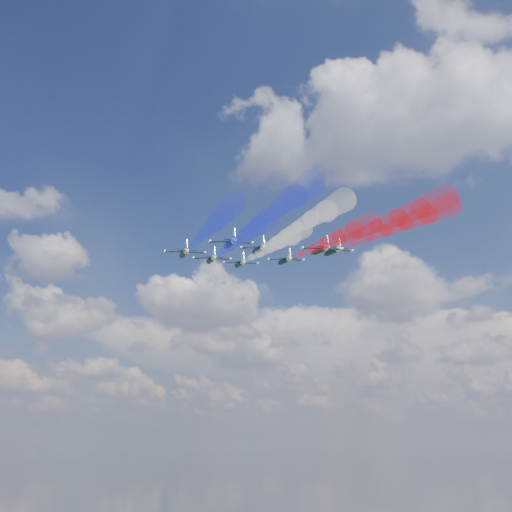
% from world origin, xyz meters
% --- Properties ---
extents(jet_lead, '(15.61, 16.07, 5.42)m').
position_xyz_m(jet_lead, '(-35.30, 7.37, 156.92)').
color(jet_lead, black).
extents(trail_lead, '(34.14, 39.83, 11.10)m').
position_xyz_m(trail_lead, '(-16.47, -15.08, 152.72)').
color(trail_lead, white).
extents(jet_inner_left, '(15.61, 16.07, 5.42)m').
position_xyz_m(jet_inner_left, '(-35.83, -7.54, 154.24)').
color(jet_inner_left, black).
extents(trail_inner_left, '(34.14, 39.83, 11.10)m').
position_xyz_m(trail_inner_left, '(-17.00, -29.99, 150.04)').
color(trail_inner_left, '#1B29ED').
extents(jet_inner_right, '(15.61, 16.07, 5.42)m').
position_xyz_m(jet_inner_right, '(-21.45, 6.02, 155.76)').
color(jet_inner_right, black).
extents(trail_inner_right, '(34.14, 39.83, 11.10)m').
position_xyz_m(trail_inner_right, '(-2.62, -16.43, 151.56)').
color(trail_inner_right, red).
extents(jet_outer_left, '(15.61, 16.07, 5.42)m').
position_xyz_m(jet_outer_left, '(-36.16, -19.85, 152.57)').
color(jet_outer_left, black).
extents(trail_outer_left, '(34.14, 39.83, 11.10)m').
position_xyz_m(trail_outer_left, '(-17.33, -42.30, 148.37)').
color(trail_outer_left, '#1B29ED').
extents(jet_center_third, '(15.61, 16.07, 5.42)m').
position_xyz_m(jet_center_third, '(-21.57, -9.76, 154.43)').
color(jet_center_third, black).
extents(trail_center_third, '(34.14, 39.83, 11.10)m').
position_xyz_m(trail_center_third, '(-2.74, -32.21, 150.22)').
color(trail_center_third, white).
extents(jet_outer_right, '(15.61, 16.07, 5.42)m').
position_xyz_m(jet_outer_right, '(-6.89, 1.82, 155.24)').
color(jet_outer_right, black).
extents(trail_outer_right, '(34.14, 39.83, 11.10)m').
position_xyz_m(trail_outer_right, '(11.94, -20.63, 151.04)').
color(trail_outer_right, red).
extents(jet_rear_left, '(15.61, 16.07, 5.42)m').
position_xyz_m(jet_rear_left, '(-21.84, -24.03, 151.80)').
color(jet_rear_left, black).
extents(trail_rear_left, '(34.14, 39.83, 11.10)m').
position_xyz_m(trail_rear_left, '(-3.01, -46.48, 147.60)').
color(trail_rear_left, '#1B29ED').
extents(jet_rear_right, '(15.61, 16.07, 5.42)m').
position_xyz_m(jet_rear_right, '(-6.01, -9.76, 152.23)').
color(jet_rear_right, black).
extents(trail_rear_right, '(34.14, 39.83, 11.10)m').
position_xyz_m(trail_rear_right, '(12.82, -32.22, 148.03)').
color(trail_rear_right, red).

